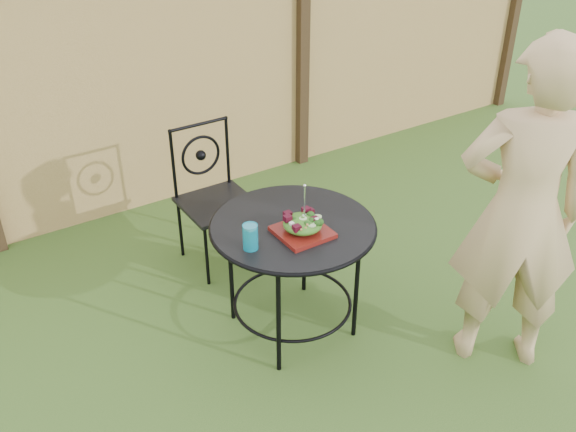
% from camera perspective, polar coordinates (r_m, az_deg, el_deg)
% --- Properties ---
extents(ground, '(60.00, 60.00, 0.00)m').
position_cam_1_polar(ground, '(3.75, 3.16, -12.30)').
color(ground, '#254616').
rests_on(ground, ground).
extents(fence, '(8.00, 0.12, 1.90)m').
position_cam_1_polar(fence, '(4.94, -11.85, 11.25)').
color(fence, tan).
rests_on(fence, ground).
extents(patio_table, '(0.92, 0.92, 0.72)m').
position_cam_1_polar(patio_table, '(3.58, 0.43, -2.61)').
color(patio_table, black).
rests_on(patio_table, ground).
extents(patio_chair, '(0.46, 0.46, 0.95)m').
position_cam_1_polar(patio_chair, '(4.29, -6.65, 2.03)').
color(patio_chair, black).
rests_on(patio_chair, ground).
extents(diner, '(0.80, 0.76, 1.84)m').
position_cam_1_polar(diner, '(3.42, 19.99, 0.21)').
color(diner, tan).
rests_on(diner, ground).
extents(salad_plate, '(0.27, 0.27, 0.02)m').
position_cam_1_polar(salad_plate, '(3.41, 1.29, -1.43)').
color(salad_plate, '#50140B').
rests_on(salad_plate, patio_table).
extents(salad, '(0.21, 0.21, 0.08)m').
position_cam_1_polar(salad, '(3.39, 1.30, -0.69)').
color(salad, '#235614').
rests_on(salad, salad_plate).
extents(fork, '(0.01, 0.01, 0.18)m').
position_cam_1_polar(fork, '(3.32, 1.47, 1.26)').
color(fork, silver).
rests_on(fork, salad).
extents(drinking_glass, '(0.08, 0.08, 0.14)m').
position_cam_1_polar(drinking_glass, '(3.27, -3.36, -1.86)').
color(drinking_glass, '#0D829D').
rests_on(drinking_glass, patio_table).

